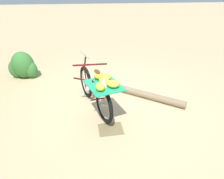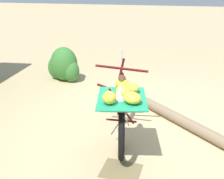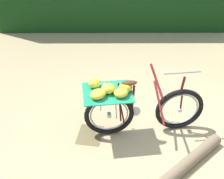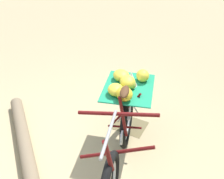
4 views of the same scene
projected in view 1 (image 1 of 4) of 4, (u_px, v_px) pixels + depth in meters
The scene contains 5 objects.
ground_plane at pixel (106, 101), 4.27m from camera, with size 60.00×60.00×0.00m, color tan.
bicycle at pixel (96, 89), 3.71m from camera, with size 0.90×1.79×1.03m.
fallen_log at pixel (135, 92), 4.46m from camera, with size 0.16×0.16×2.32m, color #7F6B51.
shrub_cluster at pixel (23, 66), 5.24m from camera, with size 0.79×0.54×0.75m.
leaf_litter_patch at pixel (111, 129), 3.41m from camera, with size 0.44×0.36×0.01m, color olive.
Camera 1 is at (-0.45, -3.61, 2.26)m, focal length 30.09 mm.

